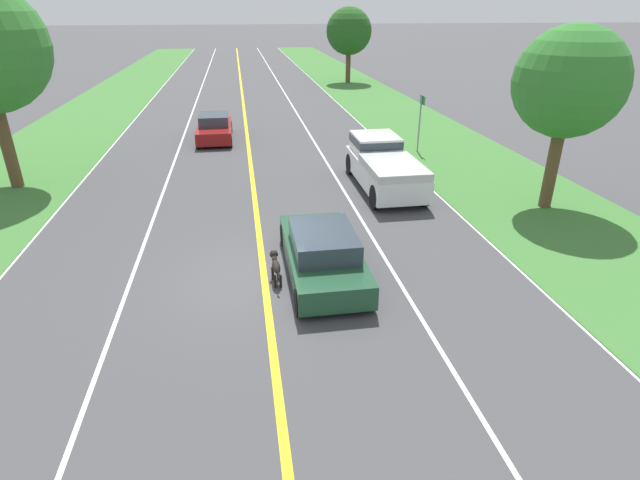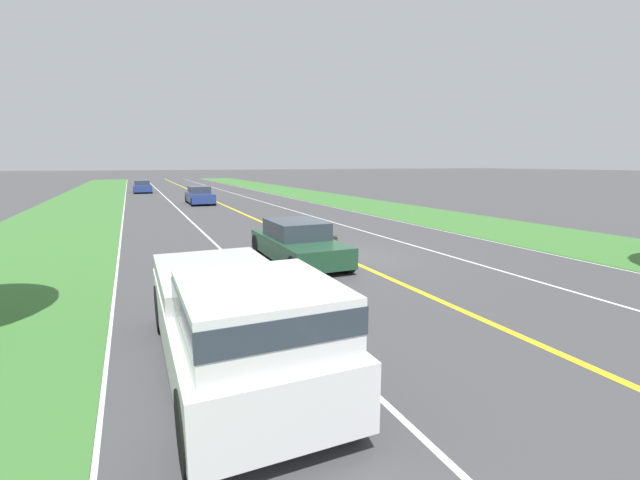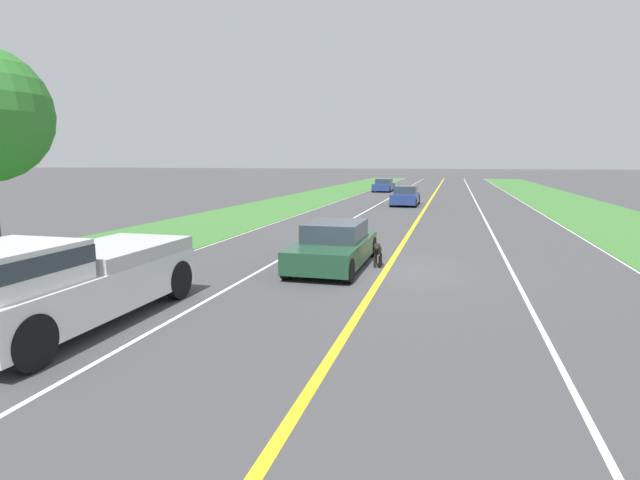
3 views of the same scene
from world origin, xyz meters
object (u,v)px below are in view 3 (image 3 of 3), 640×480
ego_car (334,246)px  pickup_truck (68,280)px  car_trailing_near (406,196)px  car_trailing_mid (384,185)px  dog (378,251)px

ego_car → pickup_truck: pickup_truck is taller
car_trailing_near → car_trailing_mid: 16.56m
ego_car → car_trailing_mid: 38.15m
car_trailing_near → car_trailing_mid: (3.77, -16.13, -0.02)m
dog → pickup_truck: (4.81, 6.96, 0.43)m
car_trailing_near → car_trailing_mid: car_trailing_near is taller
ego_car → dog: ego_car is taller
car_trailing_near → car_trailing_mid: size_ratio=0.93×
ego_car → car_trailing_mid: (3.70, -37.97, -0.00)m
ego_car → pickup_truck: bearing=62.3°
pickup_truck → car_trailing_near: size_ratio=1.24×
dog → pickup_truck: 8.47m
car_trailing_mid → car_trailing_near: bearing=103.2°
pickup_truck → car_trailing_mid: size_ratio=1.15×
ego_car → car_trailing_mid: ego_car is taller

